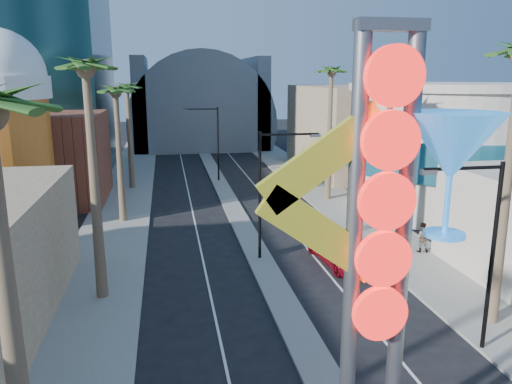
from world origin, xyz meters
name	(u,v)px	position (x,y,z in m)	size (l,w,h in m)	color
sidewalk_west	(122,205)	(-9.50, 35.00, 0.07)	(5.00, 100.00, 0.15)	gray
sidewalk_east	(329,196)	(9.50, 35.00, 0.07)	(5.00, 100.00, 0.15)	gray
median	(225,193)	(0.00, 38.00, 0.07)	(1.60, 84.00, 0.15)	gray
brick_filler_west	(47,158)	(-16.00, 38.00, 4.00)	(10.00, 10.00, 8.00)	brown
filler_east	(348,129)	(16.00, 48.00, 5.00)	(10.00, 20.00, 10.00)	#90755D
beer_mug	(3,123)	(-17.00, 30.00, 7.84)	(7.00, 7.00, 14.50)	#B05D17
turquoise_building	(445,147)	(18.00, 30.00, 5.25)	(16.60, 16.60, 10.60)	beige
canopy	(200,120)	(0.00, 72.00, 4.31)	(22.00, 16.00, 22.00)	slate
neon_sign	(409,226)	(0.82, 2.96, 7.31)	(6.53, 2.60, 12.55)	gray
streetlight_0	(269,183)	(0.55, 20.00, 4.88)	(3.79, 0.25, 8.00)	black
streetlight_1	(213,137)	(-0.55, 44.00, 4.88)	(3.79, 0.25, 8.00)	black
streetlight_2	(483,241)	(6.72, 8.00, 4.83)	(3.45, 0.25, 8.00)	black
palm_1	(87,84)	(-9.00, 16.00, 10.82)	(2.40, 2.40, 12.70)	brown
palm_2	(116,99)	(-9.00, 30.00, 9.48)	(2.40, 2.40, 11.20)	brown
palm_3	(127,94)	(-9.00, 42.00, 9.48)	(2.40, 2.40, 11.20)	brown
palm_6	(390,96)	(9.00, 22.00, 9.93)	(2.40, 2.40, 11.70)	brown
palm_7	(331,80)	(9.00, 34.00, 10.82)	(2.40, 2.40, 12.70)	brown
red_pickup	(345,251)	(4.96, 18.40, 0.85)	(2.83, 6.14, 1.71)	maroon
pedestrian_b	(422,237)	(10.40, 19.20, 1.12)	(0.95, 0.74, 1.95)	gray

